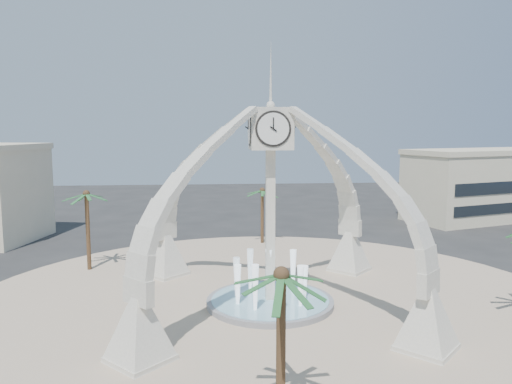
{
  "coord_description": "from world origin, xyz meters",
  "views": [
    {
      "loc": [
        -3.57,
        -30.07,
        11.04
      ],
      "look_at": [
        -0.71,
        2.0,
        6.96
      ],
      "focal_mm": 35.0,
      "sensor_mm": 36.0,
      "label": 1
    }
  ],
  "objects": [
    {
      "name": "ground",
      "position": [
        0.0,
        0.0,
        0.0
      ],
      "size": [
        140.0,
        140.0,
        0.0
      ],
      "primitive_type": "plane",
      "color": "#282828",
      "rests_on": "ground"
    },
    {
      "name": "plaza",
      "position": [
        0.0,
        0.0,
        0.03
      ],
      "size": [
        40.0,
        40.0,
        0.06
      ],
      "primitive_type": "cylinder",
      "color": "tan",
      "rests_on": "ground"
    },
    {
      "name": "clock_tower",
      "position": [
        -0.0,
        -0.0,
        6.49
      ],
      "size": [
        17.94,
        17.94,
        16.3
      ],
      "color": "silver",
      "rests_on": "ground"
    },
    {
      "name": "fountain",
      "position": [
        0.0,
        0.0,
        0.29
      ],
      "size": [
        8.0,
        8.0,
        3.62
      ],
      "color": "gray",
      "rests_on": "ground"
    },
    {
      "name": "building_ne",
      "position": [
        30.0,
        28.0,
        4.31
      ],
      "size": [
        21.87,
        14.17,
        8.6
      ],
      "rotation": [
        0.0,
        0.0,
        0.31
      ],
      "color": "beige",
      "rests_on": "ground"
    },
    {
      "name": "palm_west",
      "position": [
        -13.25,
        9.13,
        5.96
      ],
      "size": [
        4.01,
        4.01,
        6.72
      ],
      "rotation": [
        0.0,
        0.0,
        0.18
      ],
      "color": "brown",
      "rests_on": "ground"
    },
    {
      "name": "palm_north",
      "position": [
        1.25,
        17.16,
        5.11
      ],
      "size": [
        4.23,
        4.23,
        5.81
      ],
      "rotation": [
        0.0,
        0.0,
        -0.38
      ],
      "color": "brown",
      "rests_on": "ground"
    },
    {
      "name": "palm_south",
      "position": [
        -1.08,
        -12.58,
        5.67
      ],
      "size": [
        4.4,
        4.4,
        6.48
      ],
      "rotation": [
        0.0,
        0.0,
        0.16
      ],
      "color": "brown",
      "rests_on": "ground"
    }
  ]
}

